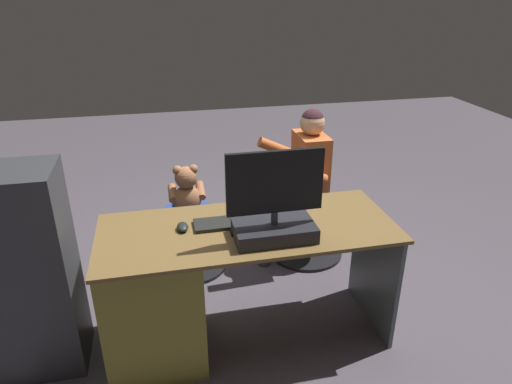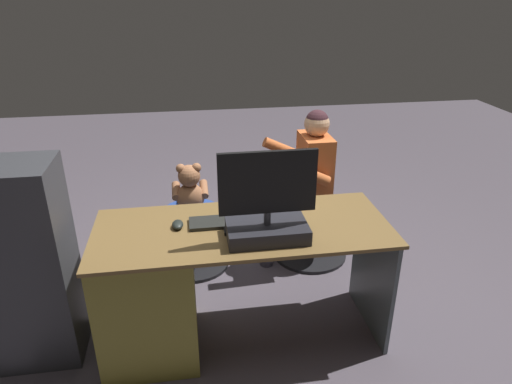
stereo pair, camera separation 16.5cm
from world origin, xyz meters
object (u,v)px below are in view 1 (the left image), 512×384
Objects in this scene: desk at (171,291)px; tv_remote at (233,228)px; visitor_chair at (307,225)px; monitor at (274,214)px; person at (299,175)px; cup at (297,200)px; office_chair_teddy at (190,236)px; teddy_bear at (187,191)px; computer_mouse at (183,227)px; keyboard at (233,222)px.

tv_remote reaches higher than desk.
desk is 2.85× the size of visitor_chair.
monitor is 1.05m from person.
visitor_chair is at bearing -115.03° from cup.
monitor is 0.95× the size of office_chair_teddy.
person is (-0.81, 0.00, 0.41)m from office_chair_teddy.
desk is 0.87m from cup.
person is at bearing 178.92° from teddy_bear.
teddy_bear is 0.64× the size of visitor_chair.
tv_remote is (-0.26, 0.06, -0.01)m from computer_mouse.
monitor is at bearing 61.36° from visitor_chair.
teddy_bear is (0.00, -0.01, 0.35)m from office_chair_teddy.
tv_remote reaches higher than visitor_chair.
monitor is at bearing 134.47° from keyboard.
computer_mouse reaches higher than tv_remote.
tv_remote is 0.27× the size of visitor_chair.
monitor is at bearing 54.46° from cup.
teddy_bear reaches higher than desk.
monitor is (-0.55, 0.13, 0.48)m from desk.
visitor_chair is at bearing -142.73° from desk.
desk is 3.27× the size of monitor.
keyboard is 4.38× the size of computer_mouse.
computer_mouse is at bearing -21.55° from monitor.
cup is 0.09× the size of person.
desk is 1.39× the size of person.
monitor is 1.36× the size of teddy_bear.
computer_mouse is 0.27× the size of teddy_bear.
computer_mouse reaches higher than office_chair_teddy.
person reaches higher than teddy_bear.
desk is at bearing 8.37° from keyboard.
keyboard reaches higher than desk.
monitor reaches higher than desk.
teddy_bear is at bearing -47.72° from cup.
cup is (-0.22, -0.30, -0.09)m from monitor.
cup is at bearing -154.61° from tv_remote.
desk reaches higher than visitor_chair.
computer_mouse reaches higher than desk.
teddy_bear is 0.96m from visitor_chair.
tv_remote is 0.13× the size of person.
keyboard is 0.36× the size of person.
desk is 0.38m from computer_mouse.
keyboard reaches higher than tv_remote.
computer_mouse is at bearing -153.29° from desk.
keyboard is at bearing 104.54° from office_chair_teddy.
visitor_chair is 0.49× the size of person.
tv_remote is 0.87m from teddy_bear.
computer_mouse is 0.64× the size of tv_remote.
person reaches higher than cup.
teddy_bear reaches higher than visitor_chair.
tv_remote is 0.97m from office_chair_teddy.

